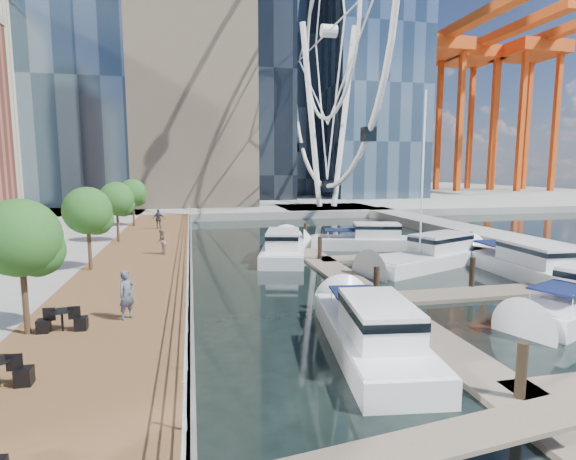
% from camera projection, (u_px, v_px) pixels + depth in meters
% --- Properties ---
extents(ground, '(520.00, 520.00, 0.00)m').
position_uv_depth(ground, '(389.00, 382.00, 13.91)').
color(ground, black).
rests_on(ground, ground).
extents(boardwalk, '(6.00, 60.00, 1.00)m').
position_uv_depth(boardwalk, '(138.00, 272.00, 26.48)').
color(boardwalk, brown).
rests_on(boardwalk, ground).
extents(seawall, '(0.25, 60.00, 1.00)m').
position_uv_depth(seawall, '(190.00, 270.00, 27.11)').
color(seawall, '#595954').
rests_on(seawall, ground).
extents(land_far, '(200.00, 114.00, 1.00)m').
position_uv_depth(land_far, '(215.00, 193.00, 112.62)').
color(land_far, gray).
rests_on(land_far, ground).
extents(breakwater, '(4.00, 60.00, 1.00)m').
position_uv_depth(breakwater, '(509.00, 242.00, 37.40)').
color(breakwater, gray).
rests_on(breakwater, ground).
extents(pier, '(14.00, 12.00, 1.00)m').
position_uv_depth(pier, '(327.00, 210.00, 67.13)').
color(pier, gray).
rests_on(pier, ground).
extents(railing, '(0.10, 60.00, 1.05)m').
position_uv_depth(railing, '(188.00, 253.00, 26.95)').
color(railing, white).
rests_on(railing, boardwalk).
extents(floating_docks, '(16.00, 34.00, 2.60)m').
position_uv_depth(floating_docks, '(445.00, 278.00, 25.18)').
color(floating_docks, '#6D6051').
rests_on(floating_docks, ground).
extents(ferris_wheel, '(5.80, 45.60, 47.80)m').
position_uv_depth(ferris_wheel, '(329.00, 32.00, 63.71)').
color(ferris_wheel, white).
rests_on(ferris_wheel, ground).
extents(port_cranes, '(40.00, 52.00, 38.00)m').
position_uv_depth(port_cranes, '(474.00, 118.00, 118.06)').
color(port_cranes, '#D84C14').
rests_on(port_cranes, ground).
extents(street_trees, '(2.60, 42.60, 4.60)m').
position_uv_depth(street_trees, '(87.00, 211.00, 24.49)').
color(street_trees, '#3F2B1C').
rests_on(street_trees, ground).
extents(pedestrian_near, '(0.79, 0.80, 1.86)m').
position_uv_depth(pedestrian_near, '(127.00, 295.00, 16.61)').
color(pedestrian_near, '#484F61').
rests_on(pedestrian_near, boardwalk).
extents(pedestrian_mid, '(0.65, 0.83, 1.68)m').
position_uv_depth(pedestrian_mid, '(162.00, 242.00, 29.30)').
color(pedestrian_mid, gray).
rests_on(pedestrian_mid, boardwalk).
extents(pedestrian_far, '(1.14, 0.58, 1.86)m').
position_uv_depth(pedestrian_far, '(159.00, 219.00, 41.97)').
color(pedestrian_far, '#2D3138').
rests_on(pedestrian_far, boardwalk).
extents(moored_yachts, '(17.94, 35.46, 11.50)m').
position_uv_depth(moored_yachts, '(426.00, 275.00, 28.05)').
color(moored_yachts, silver).
rests_on(moored_yachts, ground).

